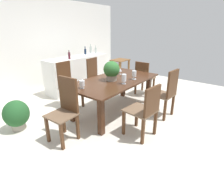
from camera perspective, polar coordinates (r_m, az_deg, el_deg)
ground_plane at (r=4.07m, az=-0.63°, el=-6.41°), size 7.04×7.04×0.00m
back_wall at (r=5.69m, az=-22.14°, el=13.33°), size 6.40×0.10×2.60m
dining_table at (r=3.76m, az=0.85°, el=1.60°), size 2.05×1.06×0.74m
chair_near_left at (r=2.93m, az=10.86°, el=-6.22°), size 0.49×0.51×0.94m
chair_far_right at (r=4.74m, az=-5.49°, el=4.57°), size 0.47×0.48×1.02m
chair_foot_end at (r=4.85m, az=10.24°, el=4.20°), size 0.47×0.44×0.93m
chair_head_end at (r=2.93m, az=-14.95°, el=-5.46°), size 0.44×0.45×1.05m
chair_near_right at (r=3.71m, az=17.59°, el=-0.63°), size 0.46×0.45×1.02m
chair_far_left at (r=4.15m, az=-14.27°, el=2.01°), size 0.42×0.46×1.06m
flower_centerpiece at (r=3.62m, az=-0.14°, el=6.28°), size 0.35×0.34×0.41m
crystal_vase_left at (r=3.21m, az=-9.77°, el=1.90°), size 0.10×0.10×0.15m
crystal_vase_center_near at (r=3.42m, az=3.93°, el=3.70°), size 0.09×0.09×0.20m
crystal_vase_right at (r=3.75m, az=7.24°, el=4.96°), size 0.10×0.10×0.19m
wine_glass at (r=4.14m, az=2.69°, el=6.42°), size 0.07×0.07×0.15m
kitchen_counter at (r=5.41m, az=-11.01°, el=5.36°), size 1.99×0.58×0.98m
wine_bottle_green at (r=5.87m, az=-5.36°, el=12.55°), size 0.07×0.07×0.26m
wine_bottle_tall at (r=5.92m, az=-6.97°, el=12.75°), size 0.07×0.07×0.30m
wine_bottle_clear at (r=5.73m, az=-8.74°, el=12.19°), size 0.07×0.07×0.25m
wine_bottle_dark at (r=4.92m, az=-13.79°, el=10.71°), size 0.06×0.06×0.24m
side_table at (r=6.07m, az=2.61°, el=7.83°), size 0.59×0.48×0.75m
potted_plant_floor at (r=3.63m, az=-28.75°, el=-7.14°), size 0.45×0.45×0.57m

